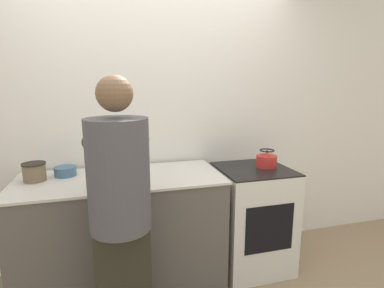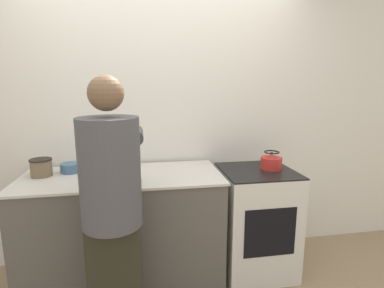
{
  "view_description": "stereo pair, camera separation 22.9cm",
  "coord_description": "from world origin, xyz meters",
  "px_view_note": "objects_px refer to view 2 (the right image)",
  "views": [
    {
      "loc": [
        -0.39,
        -1.93,
        1.61
      ],
      "look_at": [
        0.22,
        0.23,
        1.16
      ],
      "focal_mm": 28.0,
      "sensor_mm": 36.0,
      "label": 1
    },
    {
      "loc": [
        -0.16,
        -1.98,
        1.61
      ],
      "look_at": [
        0.22,
        0.23,
        1.16
      ],
      "focal_mm": 28.0,
      "sensor_mm": 36.0,
      "label": 2
    }
  ],
  "objects_px": {
    "canister_jar": "(41,167)",
    "knife": "(112,175)",
    "bowl_prep": "(71,168)",
    "oven": "(255,220)",
    "kettle": "(271,162)",
    "person": "(112,205)",
    "cutting_board": "(118,178)"
  },
  "relations": [
    {
      "from": "canister_jar",
      "to": "knife",
      "type": "bearing_deg",
      "value": -15.23
    },
    {
      "from": "canister_jar",
      "to": "bowl_prep",
      "type": "bearing_deg",
      "value": 20.31
    },
    {
      "from": "oven",
      "to": "kettle",
      "type": "distance_m",
      "value": 0.53
    },
    {
      "from": "person",
      "to": "knife",
      "type": "bearing_deg",
      "value": 95.15
    },
    {
      "from": "oven",
      "to": "knife",
      "type": "xyz_separation_m",
      "value": [
        -1.18,
        -0.03,
        0.48
      ]
    },
    {
      "from": "oven",
      "to": "knife",
      "type": "bearing_deg",
      "value": -178.66
    },
    {
      "from": "person",
      "to": "cutting_board",
      "type": "bearing_deg",
      "value": 89.95
    },
    {
      "from": "knife",
      "to": "cutting_board",
      "type": "bearing_deg",
      "value": -22.7
    },
    {
      "from": "knife",
      "to": "canister_jar",
      "type": "distance_m",
      "value": 0.56
    },
    {
      "from": "cutting_board",
      "to": "kettle",
      "type": "height_order",
      "value": "kettle"
    },
    {
      "from": "cutting_board",
      "to": "kettle",
      "type": "relative_size",
      "value": 2.04
    },
    {
      "from": "kettle",
      "to": "bowl_prep",
      "type": "xyz_separation_m",
      "value": [
        -1.64,
        0.18,
        -0.02
      ]
    },
    {
      "from": "cutting_board",
      "to": "canister_jar",
      "type": "relative_size",
      "value": 2.2
    },
    {
      "from": "person",
      "to": "bowl_prep",
      "type": "height_order",
      "value": "person"
    },
    {
      "from": "person",
      "to": "cutting_board",
      "type": "distance_m",
      "value": 0.48
    },
    {
      "from": "cutting_board",
      "to": "kettle",
      "type": "xyz_separation_m",
      "value": [
        1.26,
        0.06,
        0.05
      ]
    },
    {
      "from": "person",
      "to": "kettle",
      "type": "relative_size",
      "value": 9.37
    },
    {
      "from": "person",
      "to": "cutting_board",
      "type": "relative_size",
      "value": 4.6
    },
    {
      "from": "kettle",
      "to": "canister_jar",
      "type": "xyz_separation_m",
      "value": [
        -1.84,
        0.11,
        0.01
      ]
    },
    {
      "from": "oven",
      "to": "canister_jar",
      "type": "xyz_separation_m",
      "value": [
        -1.72,
        0.12,
        0.52
      ]
    },
    {
      "from": "cutting_board",
      "to": "oven",
      "type": "bearing_deg",
      "value": 2.49
    },
    {
      "from": "oven",
      "to": "canister_jar",
      "type": "relative_size",
      "value": 5.51
    },
    {
      "from": "knife",
      "to": "kettle",
      "type": "relative_size",
      "value": 1.43
    },
    {
      "from": "knife",
      "to": "bowl_prep",
      "type": "relative_size",
      "value": 1.56
    },
    {
      "from": "canister_jar",
      "to": "kettle",
      "type": "bearing_deg",
      "value": -3.29
    },
    {
      "from": "cutting_board",
      "to": "canister_jar",
      "type": "distance_m",
      "value": 0.61
    },
    {
      "from": "cutting_board",
      "to": "knife",
      "type": "xyz_separation_m",
      "value": [
        -0.05,
        0.02,
        0.01
      ]
    },
    {
      "from": "kettle",
      "to": "canister_jar",
      "type": "height_order",
      "value": "kettle"
    },
    {
      "from": "knife",
      "to": "bowl_prep",
      "type": "height_order",
      "value": "bowl_prep"
    },
    {
      "from": "oven",
      "to": "canister_jar",
      "type": "height_order",
      "value": "canister_jar"
    },
    {
      "from": "oven",
      "to": "cutting_board",
      "type": "relative_size",
      "value": 2.51
    },
    {
      "from": "cutting_board",
      "to": "knife",
      "type": "distance_m",
      "value": 0.05
    }
  ]
}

